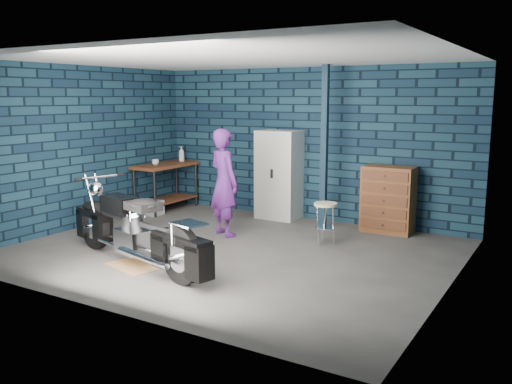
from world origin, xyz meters
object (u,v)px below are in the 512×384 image
at_px(tool_chest, 388,200).
at_px(locker, 279,175).
at_px(person, 224,183).
at_px(shop_stool, 325,224).
at_px(workbench, 166,187).
at_px(storage_bin, 150,207).
at_px(motorcycle, 135,225).

bearing_deg(tool_chest, locker, 180.00).
bearing_deg(person, shop_stool, -144.19).
bearing_deg(person, tool_chest, -120.39).
relative_size(workbench, shop_stool, 2.22).
distance_m(person, tool_chest, 2.67).
height_order(locker, tool_chest, locker).
bearing_deg(storage_bin, workbench, 92.29).
bearing_deg(motorcycle, person, 102.37).
bearing_deg(workbench, shop_stool, -11.13).
relative_size(tool_chest, shop_stool, 1.72).
relative_size(workbench, motorcycle, 0.56).
height_order(storage_bin, locker, locker).
height_order(storage_bin, tool_chest, tool_chest).
relative_size(workbench, person, 0.82).
height_order(person, locker, person).
bearing_deg(person, storage_bin, 9.86).
distance_m(workbench, person, 2.35).
height_order(person, storage_bin, person).
bearing_deg(shop_stool, tool_chest, 64.71).
bearing_deg(shop_stool, motorcycle, -127.30).
xyz_separation_m(person, shop_stool, (1.60, 0.32, -0.53)).
bearing_deg(storage_bin, tool_chest, 13.06).
xyz_separation_m(person, tool_chest, (2.17, 1.52, -0.31)).
bearing_deg(workbench, storage_bin, -87.71).
relative_size(person, locker, 1.07).
bearing_deg(workbench, locker, 12.15).
bearing_deg(workbench, tool_chest, 6.45).
xyz_separation_m(motorcycle, locker, (0.25, 3.43, 0.25)).
distance_m(workbench, storage_bin, 0.59).
relative_size(workbench, tool_chest, 1.29).
xyz_separation_m(motorcycle, storage_bin, (-1.96, 2.45, -0.41)).
bearing_deg(tool_chest, storage_bin, -166.94).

